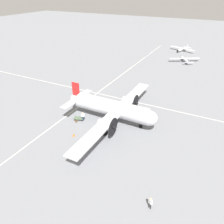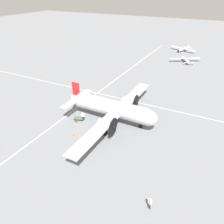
# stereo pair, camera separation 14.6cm
# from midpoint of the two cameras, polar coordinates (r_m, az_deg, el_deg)

# --- Properties ---
(ground_plane) EXTENTS (300.00, 300.00, 0.00)m
(ground_plane) POSITION_cam_midpoint_polar(r_m,az_deg,el_deg) (39.88, 0.10, -2.11)
(ground_plane) COLOR slate
(apron_line_eastwest) EXTENTS (120.00, 0.16, 0.01)m
(apron_line_eastwest) POSITION_cam_midpoint_polar(r_m,az_deg,el_deg) (43.77, -9.60, 0.60)
(apron_line_eastwest) COLOR silver
(apron_line_eastwest) RESTS_ON ground_plane
(apron_line_northsouth) EXTENTS (0.16, 120.00, 0.01)m
(apron_line_northsouth) POSITION_cam_midpoint_polar(r_m,az_deg,el_deg) (46.70, 4.98, 2.92)
(apron_line_northsouth) COLOR silver
(apron_line_northsouth) RESTS_ON ground_plane
(airliner_main) EXTENTS (27.33, 16.84, 5.87)m
(airliner_main) POSITION_cam_midpoint_polar(r_m,az_deg,el_deg) (38.40, 0.69, 0.93)
(airliner_main) COLOR silver
(airliner_main) RESTS_ON ground_plane
(crew_foreground) EXTENTS (0.33, 0.53, 1.68)m
(crew_foreground) POSITION_cam_midpoint_polar(r_m,az_deg,el_deg) (25.82, 10.00, -22.17)
(crew_foreground) COLOR #2D2D33
(crew_foreground) RESTS_ON ground_plane
(passenger_boarding) EXTENTS (0.39, 0.54, 1.81)m
(passenger_boarding) POSITION_cam_midpoint_polar(r_m,az_deg,el_deg) (39.47, -7.53, -0.88)
(passenger_boarding) COLOR navy
(passenger_boarding) RESTS_ON ground_plane
(suitcase_near_door) EXTENTS (0.38, 0.14, 0.50)m
(suitcase_near_door) POSITION_cam_midpoint_polar(r_m,az_deg,el_deg) (39.64, -9.19, -2.37)
(suitcase_near_door) COLOR brown
(suitcase_near_door) RESTS_ON ground_plane
(baggage_cart) EXTENTS (1.59, 1.93, 0.56)m
(baggage_cart) POSITION_cam_midpoint_polar(r_m,az_deg,el_deg) (40.35, -8.55, -1.61)
(baggage_cart) COLOR #4C6047
(baggage_cart) RESTS_ON ground_plane
(light_aircraft_distant) EXTENTS (7.09, 8.97, 1.91)m
(light_aircraft_distant) POSITION_cam_midpoint_polar(r_m,az_deg,el_deg) (75.50, 18.64, 12.88)
(light_aircraft_distant) COLOR #B7BCC6
(light_aircraft_distant) RESTS_ON ground_plane
(light_aircraft_taxiing) EXTENTS (7.35, 9.55, 1.91)m
(light_aircraft_taxiing) POSITION_cam_midpoint_polar(r_m,az_deg,el_deg) (88.37, 18.13, 15.33)
(light_aircraft_taxiing) COLOR white
(light_aircraft_taxiing) RESTS_ON ground_plane
(traffic_cone) EXTENTS (0.36, 0.36, 0.47)m
(traffic_cone) POSITION_cam_midpoint_polar(r_m,az_deg,el_deg) (36.25, -9.89, -5.91)
(traffic_cone) COLOR orange
(traffic_cone) RESTS_ON ground_plane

